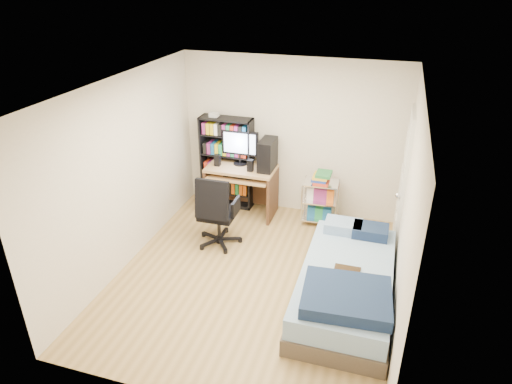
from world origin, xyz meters
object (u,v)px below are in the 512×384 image
(media_shelf, at_px, (227,161))
(office_chair, at_px, (218,223))
(bed, at_px, (346,285))
(computer_desk, at_px, (249,171))

(media_shelf, bearing_deg, office_chair, -76.44)
(office_chair, bearing_deg, bed, -22.74)
(media_shelf, height_order, bed, media_shelf)
(office_chair, bearing_deg, media_shelf, 102.69)
(computer_desk, height_order, bed, computer_desk)
(office_chair, relative_size, bed, 0.51)
(computer_desk, bearing_deg, bed, -45.73)
(media_shelf, distance_m, computer_desk, 0.46)
(bed, bearing_deg, computer_desk, 134.27)
(computer_desk, relative_size, office_chair, 1.25)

